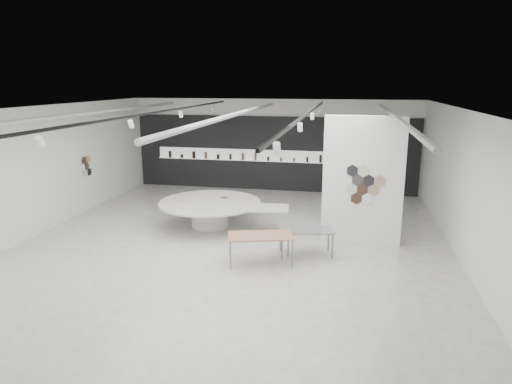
% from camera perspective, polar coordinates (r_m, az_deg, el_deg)
% --- Properties ---
extents(room, '(12.02, 14.02, 3.82)m').
position_cam_1_polar(room, '(12.38, -3.48, 2.35)').
color(room, beige).
rests_on(room, ground).
extents(back_wall_display, '(11.80, 0.27, 3.10)m').
position_cam_1_polar(back_wall_display, '(19.16, 1.91, 4.79)').
color(back_wall_display, black).
rests_on(back_wall_display, ground).
extents(partition_column, '(2.20, 0.38, 3.60)m').
position_cam_1_polar(partition_column, '(13.02, 13.19, 1.34)').
color(partition_column, white).
rests_on(partition_column, ground).
extents(display_island, '(4.32, 3.50, 0.82)m').
position_cam_1_polar(display_island, '(14.47, -5.52, -2.30)').
color(display_island, white).
rests_on(display_island, ground).
extents(sample_table_wood, '(1.76, 1.21, 0.75)m').
position_cam_1_polar(sample_table_wood, '(11.49, 0.55, -5.66)').
color(sample_table_wood, '#A36E54').
rests_on(sample_table_wood, ground).
extents(sample_table_stone, '(1.50, 0.96, 0.71)m').
position_cam_1_polar(sample_table_stone, '(12.11, 6.28, -4.95)').
color(sample_table_stone, slate).
rests_on(sample_table_stone, ground).
extents(kitchen_counter, '(1.55, 0.71, 1.19)m').
position_cam_1_polar(kitchen_counter, '(18.72, 11.18, 0.86)').
color(kitchen_counter, white).
rests_on(kitchen_counter, ground).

